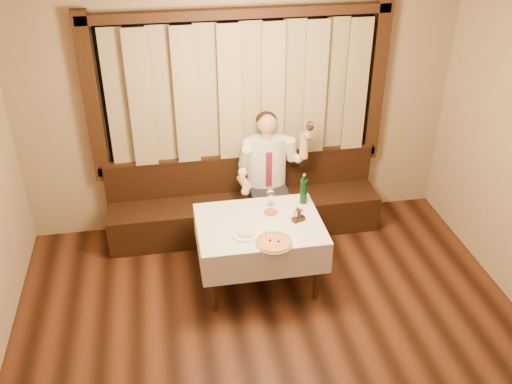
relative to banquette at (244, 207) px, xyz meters
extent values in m
cube|color=silver|center=(0.00, -2.72, 2.49)|extent=(5.00, 6.00, 0.01)
cube|color=tan|center=(0.00, 0.28, 1.09)|extent=(5.00, 0.01, 2.80)
cube|color=black|center=(0.00, 0.26, 1.39)|extent=(3.00, 0.02, 1.60)
cube|color=orange|center=(-0.70, 0.25, 1.09)|extent=(0.50, 0.01, 0.40)
cube|color=black|center=(0.00, 0.22, 0.54)|extent=(3.30, 0.12, 0.10)
cube|color=black|center=(0.00, 0.22, 2.24)|extent=(3.30, 0.12, 0.10)
cube|color=black|center=(-1.60, 0.22, 1.39)|extent=(0.16, 0.12, 1.90)
cube|color=black|center=(1.60, 0.22, 1.39)|extent=(0.16, 0.12, 1.90)
cube|color=#877957|center=(0.00, 0.16, 1.39)|extent=(2.90, 0.08, 1.55)
cube|color=black|center=(0.00, -0.04, -0.09)|extent=(3.20, 0.60, 0.45)
cube|color=black|center=(0.00, 0.20, 0.36)|extent=(3.20, 0.12, 0.45)
cube|color=black|center=(0.00, 0.20, 0.61)|extent=(3.20, 0.14, 0.04)
cylinder|color=black|center=(-0.52, -1.39, 0.04)|extent=(0.06, 0.06, 0.71)
cylinder|color=black|center=(0.52, -1.39, 0.04)|extent=(0.06, 0.06, 0.71)
cylinder|color=black|center=(-0.52, -0.65, 0.04)|extent=(0.06, 0.06, 0.71)
cylinder|color=black|center=(0.52, -0.65, 0.04)|extent=(0.06, 0.06, 0.71)
cube|color=black|center=(0.00, -1.02, 0.42)|extent=(1.20, 0.90, 0.04)
cube|color=white|center=(0.00, -1.02, 0.44)|extent=(1.26, 0.96, 0.01)
cube|color=white|center=(0.00, -1.50, 0.27)|extent=(1.26, 0.01, 0.35)
cube|color=white|center=(0.00, -0.54, 0.27)|extent=(1.26, 0.01, 0.35)
cube|color=white|center=(-0.63, -1.02, 0.27)|extent=(0.01, 0.96, 0.35)
cube|color=white|center=(0.63, -1.02, 0.27)|extent=(0.01, 0.96, 0.35)
cylinder|color=white|center=(0.07, -1.40, 0.45)|extent=(0.37, 0.37, 0.01)
cylinder|color=red|center=(0.07, -1.40, 0.46)|extent=(0.34, 0.34, 0.01)
torus|color=tan|center=(0.07, -1.40, 0.47)|extent=(0.35, 0.35, 0.03)
sphere|color=black|center=(0.04, -1.38, 0.47)|extent=(0.02, 0.02, 0.02)
sphere|color=black|center=(0.11, -1.41, 0.47)|extent=(0.02, 0.02, 0.02)
cylinder|color=white|center=(0.14, -0.88, 0.45)|extent=(0.23, 0.23, 0.01)
ellipsoid|color=#B33B1C|center=(0.14, -0.88, 0.49)|extent=(0.14, 0.14, 0.07)
cylinder|color=white|center=(-0.17, -1.21, 0.45)|extent=(0.28, 0.28, 0.02)
ellipsoid|color=beige|center=(-0.17, -1.21, 0.50)|extent=(0.17, 0.17, 0.08)
cylinder|color=#0F461E|center=(0.53, -0.73, 0.59)|extent=(0.08, 0.08, 0.28)
cylinder|color=#0F461E|center=(0.53, -0.73, 0.75)|extent=(0.03, 0.03, 0.06)
cylinder|color=silver|center=(0.53, -0.73, 0.78)|extent=(0.03, 0.03, 0.01)
cylinder|color=white|center=(0.17, -0.73, 0.45)|extent=(0.07, 0.07, 0.01)
cylinder|color=white|center=(0.17, -0.73, 0.51)|extent=(0.01, 0.01, 0.11)
ellipsoid|color=white|center=(0.17, -0.73, 0.61)|extent=(0.08, 0.08, 0.09)
cube|color=black|center=(0.40, -1.06, 0.47)|extent=(0.15, 0.11, 0.04)
cube|color=black|center=(0.40, -1.06, 0.54)|extent=(0.04, 0.07, 0.10)
cylinder|color=white|center=(0.36, -1.07, 0.52)|extent=(0.04, 0.04, 0.08)
cylinder|color=silver|center=(0.36, -1.07, 0.56)|extent=(0.04, 0.04, 0.01)
cylinder|color=white|center=(0.43, -1.04, 0.52)|extent=(0.04, 0.04, 0.08)
cylinder|color=silver|center=(0.43, -1.04, 0.56)|extent=(0.04, 0.04, 0.01)
cube|color=black|center=(0.27, -0.17, 0.23)|extent=(0.43, 0.49, 0.17)
cube|color=black|center=(0.15, -0.41, -0.09)|extent=(0.12, 0.13, 0.45)
cube|color=black|center=(0.39, -0.41, -0.09)|extent=(0.12, 0.13, 0.45)
ellipsoid|color=white|center=(0.27, -0.01, 0.60)|extent=(0.45, 0.28, 0.58)
cube|color=maroon|center=(0.27, -0.16, 0.57)|extent=(0.07, 0.01, 0.43)
cylinder|color=tan|center=(0.27, -0.01, 0.94)|extent=(0.11, 0.11, 0.09)
sphere|color=tan|center=(0.27, -0.01, 1.08)|extent=(0.23, 0.23, 0.23)
ellipsoid|color=black|center=(0.27, 0.02, 1.11)|extent=(0.23, 0.23, 0.17)
sphere|color=white|center=(0.05, -0.01, 0.84)|extent=(0.14, 0.14, 0.14)
sphere|color=white|center=(0.48, -0.01, 0.84)|extent=(0.14, 0.14, 0.14)
sphere|color=tan|center=(-0.06, -0.45, 0.48)|extent=(0.09, 0.09, 0.09)
sphere|color=tan|center=(0.70, -0.19, 0.98)|extent=(0.10, 0.10, 0.10)
cylinder|color=white|center=(0.70, -0.23, 1.02)|extent=(0.01, 0.01, 0.12)
ellipsoid|color=white|center=(0.70, -0.23, 1.12)|extent=(0.09, 0.09, 0.11)
ellipsoid|color=#4C070F|center=(0.70, -0.23, 1.09)|extent=(0.07, 0.07, 0.06)
camera|label=1|loc=(-0.88, -5.74, 3.66)|focal=40.00mm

